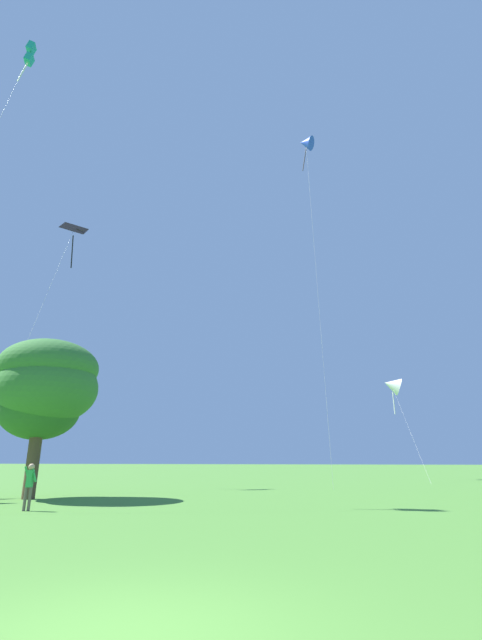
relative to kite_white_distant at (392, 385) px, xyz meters
The scene contains 6 objects.
kite_white_distant is the anchor object (origin of this frame).
kite_black_large 32.51m from the kite_white_distant, 143.06° to the right, with size 4.53×11.13×20.55m.
kite_teal_box 40.27m from the kite_white_distant, 128.65° to the right, with size 2.75×7.70×27.88m.
kite_blue_delta 24.74m from the kite_white_distant, 118.86° to the right, with size 1.94×7.20×30.70m.
person_near_tree 36.40m from the kite_white_distant, 114.68° to the right, with size 0.50×0.22×1.56m.
tree_right_cluster 33.43m from the kite_white_distant, 123.04° to the right, with size 4.79×4.73×7.40m.
Camera 1 is at (2.46, -4.60, 1.67)m, focal length 25.15 mm.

